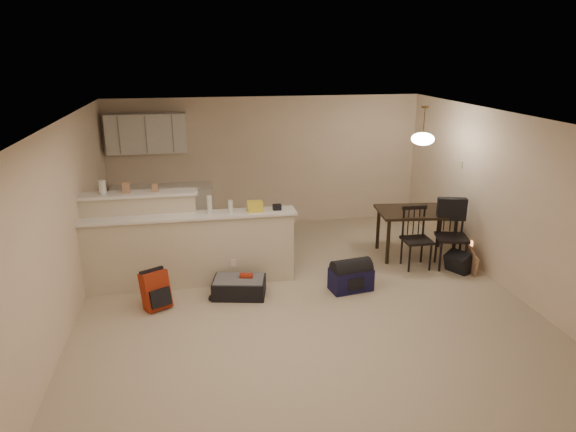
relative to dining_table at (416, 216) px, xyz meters
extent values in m
plane|color=#BEAD92|center=(-2.20, -1.39, -0.70)|extent=(7.00, 7.00, 0.00)
plane|color=white|center=(-2.20, -1.39, 1.80)|extent=(7.00, 7.00, 0.00)
cube|color=beige|center=(-2.20, 2.11, 0.55)|extent=(6.00, 0.02, 2.50)
cube|color=beige|center=(-2.20, -4.89, 0.55)|extent=(6.00, 0.02, 2.50)
cube|color=beige|center=(-5.20, -1.39, 0.55)|extent=(0.02, 7.00, 2.50)
cube|color=beige|center=(0.80, -1.39, 0.55)|extent=(0.02, 7.00, 2.50)
cube|color=beige|center=(-3.70, -0.49, -0.17)|extent=(3.00, 0.28, 1.05)
cube|color=white|center=(-3.70, -0.49, 0.37)|extent=(3.08, 0.38, 0.04)
cube|color=beige|center=(-4.40, -0.27, -0.02)|extent=(1.60, 0.24, 1.35)
cube|color=white|center=(-4.40, -0.27, 0.67)|extent=(1.68, 0.34, 0.04)
cube|color=white|center=(-4.40, 1.93, 1.20)|extent=(1.40, 0.34, 0.70)
cube|color=white|center=(-4.20, 1.80, -0.25)|extent=(1.80, 0.60, 0.90)
cube|color=beige|center=(0.78, 0.16, 0.80)|extent=(0.02, 0.12, 0.12)
cylinder|color=silver|center=(-4.87, -0.27, 0.79)|extent=(0.10, 0.10, 0.20)
cube|color=tan|center=(-4.55, -0.27, 0.77)|extent=(0.10, 0.07, 0.16)
cube|color=tan|center=(-4.16, -0.27, 0.75)|extent=(0.08, 0.06, 0.12)
cylinder|color=silver|center=(-3.40, -0.49, 0.52)|extent=(0.07, 0.07, 0.26)
cylinder|color=silver|center=(-3.11, -0.49, 0.48)|extent=(0.06, 0.06, 0.18)
cube|color=tan|center=(-2.75, -0.49, 0.46)|extent=(0.22, 0.18, 0.14)
cube|color=tan|center=(-2.43, -0.49, 0.43)|extent=(0.12, 0.10, 0.08)
cube|color=black|center=(0.00, 0.00, 0.07)|extent=(1.35, 0.98, 0.04)
cylinder|color=black|center=(-0.58, -0.28, -0.32)|extent=(0.06, 0.06, 0.75)
cylinder|color=black|center=(0.51, -0.40, -0.32)|extent=(0.06, 0.06, 0.75)
cylinder|color=black|center=(-0.51, 0.40, -0.32)|extent=(0.06, 0.06, 0.75)
cylinder|color=black|center=(0.58, 0.28, -0.32)|extent=(0.06, 0.06, 0.75)
cylinder|color=brown|center=(0.00, 0.00, 1.55)|extent=(0.02, 0.02, 0.50)
cylinder|color=brown|center=(0.00, 0.00, 1.78)|extent=(0.12, 0.12, 0.03)
ellipsoid|color=white|center=(0.00, 0.00, 1.28)|extent=(0.36, 0.36, 0.20)
cube|color=black|center=(-3.05, -0.98, -0.57)|extent=(0.81, 0.61, 0.25)
cube|color=#9F2A12|center=(-4.19, -1.14, -0.44)|extent=(0.40, 0.35, 0.51)
cube|color=#131239|center=(-1.45, -1.09, -0.53)|extent=(0.64, 0.42, 0.33)
cube|color=black|center=(0.40, -0.78, -0.54)|extent=(0.38, 0.43, 0.31)
cube|color=tan|center=(0.58, -0.82, -0.52)|extent=(0.07, 0.47, 0.36)
camera|label=1|loc=(-3.56, -7.59, 2.63)|focal=32.00mm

